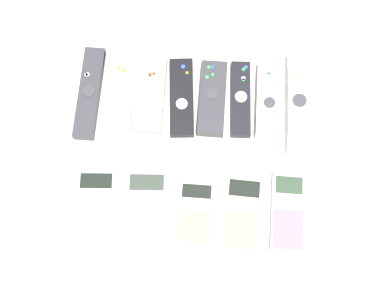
{
  "coord_description": "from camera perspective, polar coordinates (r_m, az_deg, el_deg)",
  "views": [
    {
      "loc": [
        0.01,
        -0.3,
        1.06
      ],
      "look_at": [
        0.0,
        0.03,
        0.01
      ],
      "focal_mm": 50.0,
      "sensor_mm": 36.0,
      "label": 1
    }
  ],
  "objects": [
    {
      "name": "calculator_3",
      "position": [
        1.08,
        5.39,
        -7.45
      ],
      "size": [
        0.09,
        0.16,
        0.01
      ],
      "rotation": [
        0.0,
        0.0,
        -0.06
      ],
      "color": "beige",
      "rests_on": "ground_plane"
    },
    {
      "name": "remote_7",
      "position": [
        1.15,
        11.27,
        4.18
      ],
      "size": [
        0.05,
        0.22,
        0.03
      ],
      "rotation": [
        0.0,
        0.0,
        -0.01
      ],
      "color": "silver",
      "rests_on": "ground_plane"
    },
    {
      "name": "remote_3",
      "position": [
        1.14,
        -1.1,
        4.98
      ],
      "size": [
        0.06,
        0.18,
        0.02
      ],
      "rotation": [
        0.0,
        0.0,
        0.06
      ],
      "color": "black",
      "rests_on": "ground_plane"
    },
    {
      "name": "remote_2",
      "position": [
        1.14,
        -4.38,
        5.23
      ],
      "size": [
        0.06,
        0.17,
        0.02
      ],
      "rotation": [
        0.0,
        0.0,
        -0.04
      ],
      "color": "gray",
      "rests_on": "ground_plane"
    },
    {
      "name": "calculator_2",
      "position": [
        1.07,
        0.35,
        -7.31
      ],
      "size": [
        0.08,
        0.13,
        0.01
      ],
      "rotation": [
        0.0,
        0.0,
        -0.03
      ],
      "color": "#B2B2B7",
      "rests_on": "ground_plane"
    },
    {
      "name": "remote_1",
      "position": [
        1.15,
        -7.82,
        5.06
      ],
      "size": [
        0.07,
        0.21,
        0.02
      ],
      "rotation": [
        0.0,
        0.0,
        0.05
      ],
      "color": "silver",
      "rests_on": "ground_plane"
    },
    {
      "name": "remote_4",
      "position": [
        1.13,
        2.17,
        4.87
      ],
      "size": [
        0.06,
        0.17,
        0.03
      ],
      "rotation": [
        0.0,
        0.0,
        -0.03
      ],
      "color": "#333338",
      "rests_on": "ground_plane"
    },
    {
      "name": "ground_plane",
      "position": [
        1.1,
        -0.06,
        -1.78
      ],
      "size": [
        3.0,
        3.0,
        0.0
      ],
      "primitive_type": "plane",
      "color": "beige"
    },
    {
      "name": "remote_6",
      "position": [
        1.14,
        8.19,
        4.54
      ],
      "size": [
        0.06,
        0.17,
        0.03
      ],
      "rotation": [
        0.0,
        0.0,
        -0.03
      ],
      "color": "silver",
      "rests_on": "ground_plane"
    },
    {
      "name": "calculator_4",
      "position": [
        1.09,
        10.2,
        -7.15
      ],
      "size": [
        0.07,
        0.16,
        0.02
      ],
      "rotation": [
        0.0,
        0.0,
        -0.04
      ],
      "color": "#B2B2B7",
      "rests_on": "ground_plane"
    },
    {
      "name": "calculator_1",
      "position": [
        1.08,
        -4.93,
        -6.8
      ],
      "size": [
        0.09,
        0.15,
        0.01
      ],
      "rotation": [
        0.0,
        0.0,
        0.03
      ],
      "color": "silver",
      "rests_on": "ground_plane"
    },
    {
      "name": "remote_0",
      "position": [
        1.16,
        -10.87,
        5.37
      ],
      "size": [
        0.05,
        0.21,
        0.02
      ],
      "rotation": [
        0.0,
        0.0,
        -0.04
      ],
      "color": "#333338",
      "rests_on": "ground_plane"
    },
    {
      "name": "calculator_0",
      "position": [
        1.09,
        -10.3,
        -6.39
      ],
      "size": [
        0.08,
        0.14,
        0.01
      ],
      "rotation": [
        0.0,
        0.0,
        0.03
      ],
      "color": "silver",
      "rests_on": "ground_plane"
    },
    {
      "name": "remote_5",
      "position": [
        1.14,
        5.21,
        4.8
      ],
      "size": [
        0.04,
        0.17,
        0.02
      ],
      "rotation": [
        0.0,
        0.0,
        0.01
      ],
      "color": "black",
      "rests_on": "ground_plane"
    }
  ]
}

